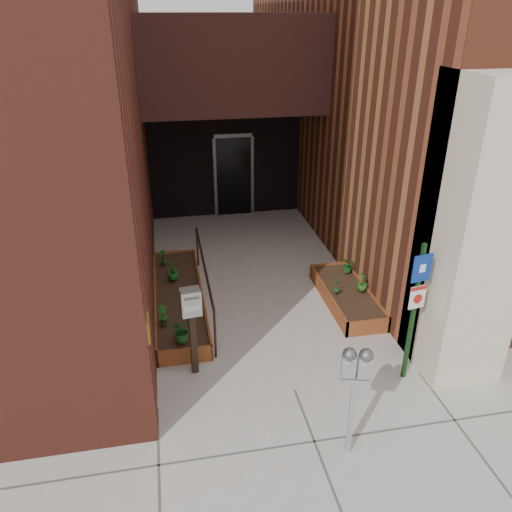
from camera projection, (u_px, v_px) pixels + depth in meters
ground at (295, 390)px, 7.37m from camera, size 80.00×80.00×0.00m
architecture at (216, 13)px, 11.20m from camera, size 20.00×14.60×10.00m
planter_left at (179, 299)px, 9.43m from camera, size 0.90×3.60×0.30m
planter_right at (346, 296)px, 9.52m from camera, size 0.80×2.20×0.30m
handrail at (204, 270)px, 9.20m from camera, size 0.04×3.34×0.90m
parking_meter at (356, 374)px, 5.81m from camera, size 0.37×0.21×1.59m
sign_post at (416, 300)px, 7.02m from camera, size 0.31×0.10×2.25m
payment_dropbox at (191, 314)px, 7.29m from camera, size 0.31×0.25×1.47m
shrub_left_a at (182, 330)px, 7.90m from camera, size 0.49×0.49×0.39m
shrub_left_b at (163, 315)px, 8.32m from camera, size 0.26×0.26×0.33m
shrub_left_c at (173, 270)px, 9.69m from camera, size 0.31×0.31×0.40m
shrub_left_d at (163, 257)px, 10.26m from camera, size 0.25×0.25×0.34m
shrub_right_a at (363, 282)px, 9.32m from camera, size 0.25×0.25×0.35m
shrub_right_b at (337, 286)px, 9.23m from camera, size 0.21×0.21×0.31m
shrub_right_c at (348, 265)px, 9.98m from camera, size 0.30×0.30×0.31m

